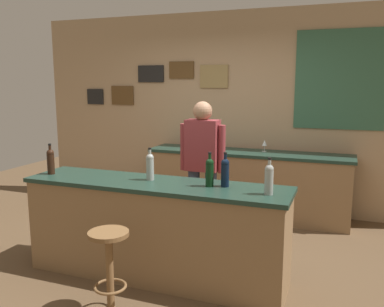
{
  "coord_description": "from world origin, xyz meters",
  "views": [
    {
      "loc": [
        1.61,
        -3.7,
        1.83
      ],
      "look_at": [
        0.04,
        0.45,
        1.05
      ],
      "focal_mm": 38.45,
      "sensor_mm": 36.0,
      "label": 1
    }
  ],
  "objects": [
    {
      "name": "wine_bottle_d",
      "position": [
        0.65,
        -0.32,
        1.06
      ],
      "size": [
        0.07,
        0.07,
        0.31
      ],
      "color": "black",
      "rests_on": "bar_counter"
    },
    {
      "name": "wine_bottle_b",
      "position": [
        -0.08,
        -0.33,
        1.06
      ],
      "size": [
        0.07,
        0.07,
        0.31
      ],
      "color": "#999E99",
      "rests_on": "bar_counter"
    },
    {
      "name": "wine_bottle_e",
      "position": [
        1.05,
        -0.45,
        1.06
      ],
      "size": [
        0.07,
        0.07,
        0.31
      ],
      "color": "#999E99",
      "rests_on": "bar_counter"
    },
    {
      "name": "side_counter",
      "position": [
        0.4,
        1.65,
        0.45
      ],
      "size": [
        2.73,
        0.56,
        0.9
      ],
      "color": "olive",
      "rests_on": "ground_plane"
    },
    {
      "name": "wine_bottle_a",
      "position": [
        -1.11,
        -0.46,
        1.06
      ],
      "size": [
        0.07,
        0.07,
        0.31
      ],
      "color": "black",
      "rests_on": "bar_counter"
    },
    {
      "name": "ground_plane",
      "position": [
        0.0,
        0.0,
        0.0
      ],
      "size": [
        10.0,
        10.0,
        0.0
      ],
      "primitive_type": "plane",
      "color": "brown"
    },
    {
      "name": "wine_glass_a",
      "position": [
        -0.11,
        1.67,
        1.01
      ],
      "size": [
        0.07,
        0.07,
        0.16
      ],
      "color": "silver",
      "rests_on": "side_counter"
    },
    {
      "name": "wine_bottle_c",
      "position": [
        0.52,
        -0.37,
        1.06
      ],
      "size": [
        0.07,
        0.07,
        0.31
      ],
      "color": "black",
      "rests_on": "bar_counter"
    },
    {
      "name": "bar_stool",
      "position": [
        -0.07,
        -1.09,
        0.46
      ],
      "size": [
        0.32,
        0.32,
        0.68
      ],
      "color": "brown",
      "rests_on": "ground_plane"
    },
    {
      "name": "bartender",
      "position": [
        0.15,
        0.5,
        0.94
      ],
      "size": [
        0.52,
        0.21,
        1.62
      ],
      "color": "#384766",
      "rests_on": "ground_plane"
    },
    {
      "name": "back_wall",
      "position": [
        0.03,
        2.03,
        1.42
      ],
      "size": [
        6.0,
        0.09,
        2.8
      ],
      "color": "tan",
      "rests_on": "ground_plane"
    },
    {
      "name": "bar_counter",
      "position": [
        0.0,
        -0.4,
        0.46
      ],
      "size": [
        2.49,
        0.6,
        0.92
      ],
      "color": "olive",
      "rests_on": "ground_plane"
    },
    {
      "name": "wine_glass_b",
      "position": [
        0.6,
        1.74,
        1.01
      ],
      "size": [
        0.07,
        0.07,
        0.16
      ],
      "color": "silver",
      "rests_on": "side_counter"
    }
  ]
}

